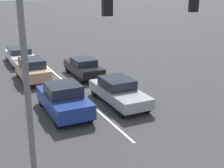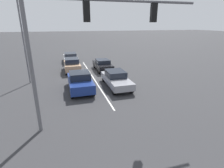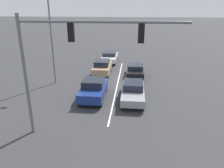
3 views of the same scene
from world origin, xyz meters
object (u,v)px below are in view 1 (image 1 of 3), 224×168
(car_black_leftlane_second, at_px, (84,67))
(traffic_signal_gantry, at_px, (99,32))
(car_tan_midlane_second, at_px, (32,70))
(car_silver_midlane_third, at_px, (20,55))
(car_navy_midlane_front, at_px, (64,99))
(car_gray_leftlane_front, at_px, (119,91))

(car_black_leftlane_second, xyz_separation_m, traffic_signal_gantry, (3.78, 11.65, 4.37))
(car_tan_midlane_second, xyz_separation_m, car_silver_midlane_third, (-0.18, -5.78, -0.12))
(car_navy_midlane_front, relative_size, car_black_leftlane_second, 1.02)
(car_tan_midlane_second, xyz_separation_m, traffic_signal_gantry, (0.10, 12.18, 4.26))
(traffic_signal_gantry, bearing_deg, car_black_leftlane_second, -107.98)
(car_silver_midlane_third, xyz_separation_m, traffic_signal_gantry, (0.28, 17.96, 4.38))
(car_black_leftlane_second, relative_size, car_silver_midlane_third, 0.91)
(car_gray_leftlane_front, xyz_separation_m, traffic_signal_gantry, (3.60, 5.55, 4.35))
(car_gray_leftlane_front, xyz_separation_m, car_navy_midlane_front, (3.29, 0.04, 0.07))
(car_black_leftlane_second, relative_size, car_tan_midlane_second, 1.04)
(car_tan_midlane_second, bearing_deg, traffic_signal_gantry, 89.55)
(car_black_leftlane_second, distance_m, traffic_signal_gantry, 13.00)
(car_navy_midlane_front, relative_size, car_silver_midlane_third, 0.93)
(car_gray_leftlane_front, distance_m, traffic_signal_gantry, 7.92)
(car_black_leftlane_second, distance_m, car_tan_midlane_second, 3.72)
(traffic_signal_gantry, bearing_deg, car_tan_midlane_second, -90.45)
(car_gray_leftlane_front, distance_m, car_tan_midlane_second, 7.49)
(car_navy_midlane_front, bearing_deg, car_silver_midlane_third, -89.88)
(car_gray_leftlane_front, height_order, traffic_signal_gantry, traffic_signal_gantry)
(car_gray_leftlane_front, relative_size, car_black_leftlane_second, 1.12)
(car_silver_midlane_third, bearing_deg, car_navy_midlane_front, 90.12)
(car_navy_midlane_front, height_order, car_black_leftlane_second, car_navy_midlane_front)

